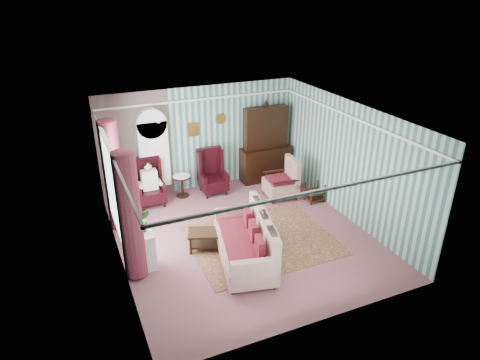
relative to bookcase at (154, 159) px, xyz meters
name	(u,v)px	position (x,y,z in m)	size (l,w,h in m)	color
floor	(244,237)	(1.35, -2.84, -1.12)	(6.00, 6.00, 0.00)	#824C57
room_shell	(214,158)	(0.73, -2.66, 0.89)	(5.53, 6.02, 2.91)	#3D6F68
bookcase	(154,159)	(0.00, 0.00, 0.00)	(0.80, 0.28, 2.24)	silver
dresser_hutch	(266,142)	(3.25, -0.12, 0.06)	(1.50, 0.56, 2.36)	black
wingback_left	(150,183)	(-0.25, -0.39, -0.50)	(0.76, 0.80, 1.25)	black
wingback_right	(213,172)	(1.50, -0.39, -0.50)	(0.76, 0.80, 1.25)	black
seated_woman	(150,184)	(-0.25, -0.39, -0.53)	(0.44, 0.40, 1.18)	beige
round_side_table	(182,186)	(0.65, -0.24, -0.82)	(0.50, 0.50, 0.60)	black
nest_table	(315,192)	(3.82, -1.94, -0.85)	(0.45, 0.38, 0.54)	black
plant_stand	(141,253)	(-1.05, -3.14, -0.72)	(0.55, 0.35, 0.80)	white
rug	(261,240)	(1.65, -3.14, -1.11)	(3.20, 2.60, 0.01)	#4C1920
sofa	(244,239)	(0.96, -3.72, -0.57)	(2.21, 1.02, 1.11)	beige
floral_armchair	(281,179)	(3.11, -1.34, -0.59)	(0.89, 0.86, 1.06)	#BCAF92
coffee_table	(209,240)	(0.45, -2.96, -0.90)	(0.89, 0.48, 0.43)	black
potted_plant_a	(133,229)	(-1.16, -3.19, -0.11)	(0.38, 0.33, 0.42)	#184F19
potted_plant_b	(143,220)	(-0.92, -2.99, -0.07)	(0.27, 0.22, 0.49)	#19501B
potted_plant_c	(132,227)	(-1.17, -3.06, -0.12)	(0.23, 0.23, 0.40)	#1A4F18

